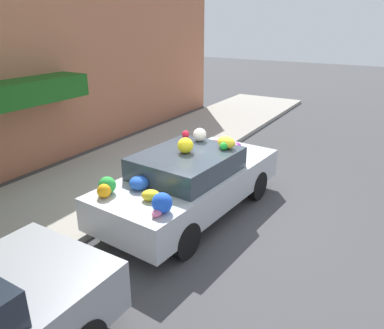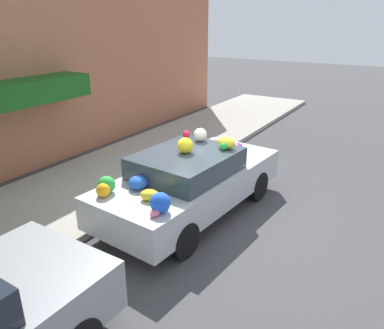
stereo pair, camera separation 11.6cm
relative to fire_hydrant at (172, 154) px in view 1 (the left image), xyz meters
The scene contains 5 objects.
ground_plane 2.39m from the fire_hydrant, 135.97° to the right, with size 60.00×60.00×0.00m, color #424244.
sidewalk_curb 2.04m from the fire_hydrant, 147.48° to the left, with size 24.00×3.20×0.14m.
building_facade 4.36m from the fire_hydrant, 117.92° to the left, with size 18.00×1.20×5.60m.
fire_hydrant is the anchor object (origin of this frame).
art_car 2.37m from the fire_hydrant, 137.13° to the right, with size 4.48×2.12×1.67m.
Camera 1 is at (-5.96, -3.55, 3.79)m, focal length 35.00 mm.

